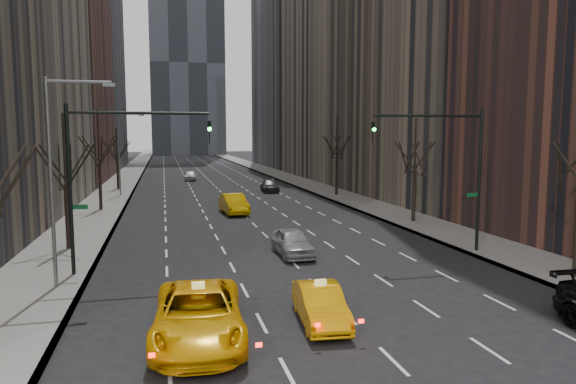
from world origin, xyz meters
TOP-DOWN VIEW (x-y plane):
  - ground at (0.00, 0.00)m, footprint 400.00×400.00m
  - sidewalk_left at (-12.25, 70.00)m, footprint 4.50×320.00m
  - sidewalk_right at (12.25, 70.00)m, footprint 4.50×320.00m
  - bld_left_far at (-21.50, 66.00)m, footprint 14.00×28.00m
  - bld_left_deep at (-21.50, 96.00)m, footprint 14.00×30.00m
  - bld_right_far at (21.50, 64.00)m, footprint 14.00×28.00m
  - bld_right_deep at (21.50, 95.00)m, footprint 14.00×30.00m
  - tree_lw_b at (-12.00, 18.00)m, footprint 3.36×3.50m
  - tree_lw_c at (-12.00, 34.00)m, footprint 3.36×3.50m
  - tree_lw_d at (-12.00, 52.00)m, footprint 3.36×3.50m
  - tree_rw_b at (12.00, 22.00)m, footprint 3.36×3.50m
  - tree_rw_c at (12.00, 40.00)m, footprint 3.36×3.50m
  - traffic_mast_left at (-9.11, 12.00)m, footprint 6.69×0.39m
  - traffic_mast_right at (9.11, 12.00)m, footprint 6.69×0.39m
  - streetlight_near at (-10.84, 10.00)m, footprint 2.83×0.22m
  - streetlight_far at (-10.84, 45.00)m, footprint 2.83×0.22m
  - taxi_suv at (-5.54, 2.97)m, footprint 3.33×6.46m
  - taxi_sedan at (-1.20, 3.52)m, footprint 1.82×4.29m
  - silver_sedan_ahead at (0.38, 13.86)m, footprint 1.81×4.41m
  - far_taxi at (-0.75, 29.95)m, footprint 2.16×5.23m
  - far_suv_grey at (5.69, 45.95)m, footprint 2.37×4.93m
  - far_car_white at (-2.71, 63.70)m, footprint 1.96×4.33m

SIDE VIEW (x-z plane):
  - ground at x=0.00m, z-range 0.00..0.00m
  - sidewalk_left at x=-12.25m, z-range 0.00..0.15m
  - sidewalk_right at x=12.25m, z-range 0.00..0.15m
  - taxi_sedan at x=-1.20m, z-range 0.00..1.37m
  - far_suv_grey at x=5.69m, z-range 0.00..1.38m
  - far_car_white at x=-2.71m, z-range 0.00..1.44m
  - silver_sedan_ahead at x=0.38m, z-range 0.00..1.50m
  - far_taxi at x=-0.75m, z-range 0.00..1.68m
  - taxi_suv at x=-5.54m, z-range 0.00..1.74m
  - tree_lw_d at x=-12.00m, z-range -0.12..7.24m
  - tree_lw_b at x=-12.00m, z-range -0.19..7.63m
  - tree_rw_b at x=12.00m, z-range -0.19..7.63m
  - tree_lw_c at x=-12.00m, z-range -0.33..8.41m
  - tree_rw_c at x=12.00m, z-range -0.33..8.41m
  - traffic_mast_left at x=-9.11m, z-range 1.49..9.49m
  - traffic_mast_right at x=9.11m, z-range 1.49..9.49m
  - streetlight_near at x=-10.84m, z-range 1.12..10.12m
  - streetlight_far at x=-10.84m, z-range 1.12..10.12m
  - bld_left_far at x=-21.50m, z-range 0.00..44.00m
  - bld_right_far at x=21.50m, z-range 0.00..50.00m
  - bld_right_deep at x=21.50m, z-range 0.00..58.00m
  - bld_left_deep at x=-21.50m, z-range 0.00..60.00m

